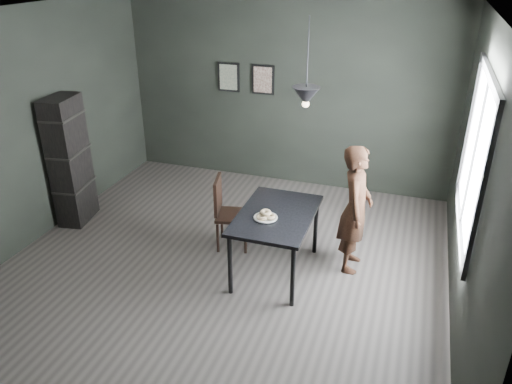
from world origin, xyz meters
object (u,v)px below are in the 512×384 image
(cafe_table, at_px, (276,220))
(white_plate, at_px, (266,218))
(shelf_unit, at_px, (70,161))
(woman, at_px, (355,209))
(wood_chair, at_px, (226,208))
(pendant_lamp, at_px, (306,96))

(cafe_table, distance_m, white_plate, 0.19)
(cafe_table, relative_size, shelf_unit, 0.70)
(woman, xyz_separation_m, wood_chair, (-1.54, -0.03, -0.23))
(cafe_table, relative_size, white_plate, 5.22)
(pendant_lamp, bearing_deg, white_plate, -142.93)
(cafe_table, relative_size, wood_chair, 1.32)
(white_plate, distance_m, pendant_lamp, 1.36)
(white_plate, height_order, woman, woman)
(cafe_table, bearing_deg, white_plate, -117.50)
(white_plate, height_order, shelf_unit, shelf_unit)
(cafe_table, height_order, wood_chair, wood_chair)
(wood_chair, relative_size, shelf_unit, 0.53)
(white_plate, xyz_separation_m, woman, (0.88, 0.53, -0.01))
(cafe_table, relative_size, woman, 0.80)
(white_plate, xyz_separation_m, wood_chair, (-0.66, 0.50, -0.24))
(shelf_unit, bearing_deg, woman, -8.64)
(wood_chair, xyz_separation_m, shelf_unit, (-2.19, -0.01, 0.34))
(woman, distance_m, pendant_lamp, 1.45)
(woman, distance_m, wood_chair, 1.55)
(white_plate, bearing_deg, pendant_lamp, 37.07)
(wood_chair, relative_size, pendant_lamp, 1.05)
(white_plate, bearing_deg, wood_chair, 142.69)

